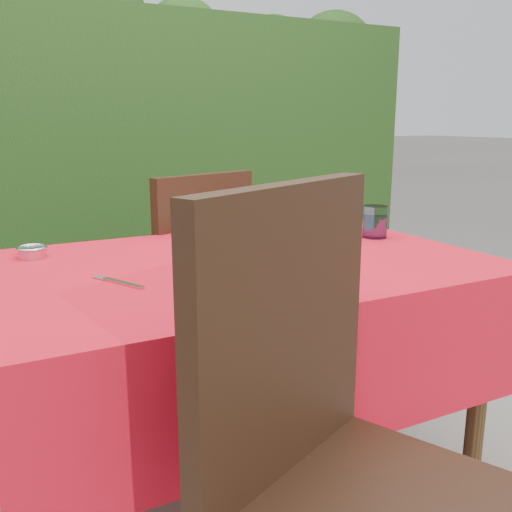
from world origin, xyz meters
name	(u,v)px	position (x,y,z in m)	size (l,w,h in m)	color
ground	(242,508)	(0.00, 0.00, 0.00)	(60.00, 60.00, 0.00)	#625E59
hedge	(102,160)	(0.00, 1.55, 0.92)	(3.20, 0.55, 1.78)	black
dining_table	(241,315)	(0.00, 0.00, 0.60)	(1.26, 0.86, 0.75)	#452F16
chair_near	(338,452)	(-0.13, -0.63, 0.58)	(0.60, 0.60, 1.01)	black
chair_far	(188,281)	(0.08, 0.60, 0.53)	(0.53, 0.53, 0.93)	black
pizza_plate	(284,264)	(0.03, -0.18, 0.77)	(0.34, 0.34, 0.06)	white
pasta_plate	(216,232)	(0.05, 0.28, 0.77)	(0.23, 0.23, 0.07)	silver
water_glass	(375,223)	(0.50, 0.07, 0.79)	(0.08, 0.08, 0.10)	silver
wine_glass	(314,195)	(0.37, 0.22, 0.87)	(0.07, 0.07, 0.18)	silver
fork	(123,283)	(-0.33, -0.08, 0.75)	(0.02, 0.17, 0.00)	#B8B8BF
steel_ramekin	(32,253)	(-0.48, 0.28, 0.76)	(0.07, 0.07, 0.03)	silver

